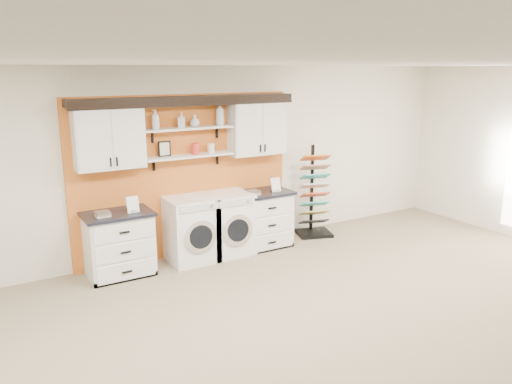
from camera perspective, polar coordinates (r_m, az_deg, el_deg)
ceiling at (r=3.95m, az=14.57°, el=14.18°), size 10.00×10.00×0.00m
wall_back at (r=7.47m, az=-8.23°, el=3.34°), size 10.00×0.00×10.00m
accent_panel at (r=7.48m, az=-8.07°, el=1.80°), size 3.40×0.07×2.40m
upper_cabinet_left at (r=6.86m, az=-16.49°, el=6.04°), size 0.90×0.35×0.84m
upper_cabinet_right at (r=7.72m, az=0.08°, el=7.42°), size 0.90×0.35×0.84m
shelf_lower at (r=7.27m, az=-7.66°, el=4.11°), size 1.32×0.28×0.03m
shelf_upper at (r=7.21m, az=-7.76°, el=7.24°), size 1.32×0.28×0.03m
crown_molding at (r=7.19m, az=-7.91°, el=10.40°), size 3.30×0.41×0.13m
picture_frame at (r=7.17m, az=-10.42°, el=4.88°), size 0.18×0.02×0.22m
canister_red at (r=7.29m, az=-6.96°, el=4.92°), size 0.11×0.11×0.16m
canister_cream at (r=7.40m, az=-5.18°, el=5.01°), size 0.10×0.10×0.14m
base_cabinet_left at (r=7.04m, az=-15.38°, el=-5.73°), size 0.91×0.66×0.89m
base_cabinet_right at (r=7.88m, az=0.64°, el=-3.10°), size 0.91×0.66×0.89m
washer at (r=7.35m, az=-7.42°, el=-4.24°), size 0.68×0.71×0.95m
dryer at (r=7.59m, az=-3.31°, el=-3.59°), size 0.68×0.71×0.95m
sample_rack at (r=8.46m, az=6.65°, el=-1.63°), size 0.67×0.61×1.52m
soap_bottle_a at (r=7.03m, az=-11.40°, el=8.16°), size 0.11×0.11×0.27m
soap_bottle_b at (r=7.16m, az=-8.52°, el=8.16°), size 0.13×0.13×0.22m
soap_bottle_c at (r=7.24m, az=-7.02°, el=8.10°), size 0.19×0.19×0.17m
soap_bottle_d at (r=7.41m, az=-4.15°, el=8.90°), size 0.16×0.16×0.33m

